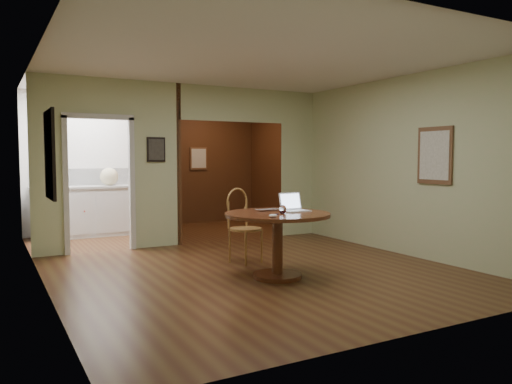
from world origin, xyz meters
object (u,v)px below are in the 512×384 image
dining_table (278,230)px  chair (242,221)px  open_laptop (293,206)px  closed_laptop (270,210)px

dining_table → chair: chair is taller
open_laptop → closed_laptop: (-0.25, 0.15, -0.05)m
chair → closed_laptop: size_ratio=3.35×
open_laptop → chair: bearing=98.5°
chair → open_laptop: (0.22, -0.97, 0.28)m
dining_table → open_laptop: bearing=13.0°
open_laptop → closed_laptop: open_laptop is taller
chair → closed_laptop: chair is taller
chair → closed_laptop: bearing=-110.0°
chair → open_laptop: chair is taller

